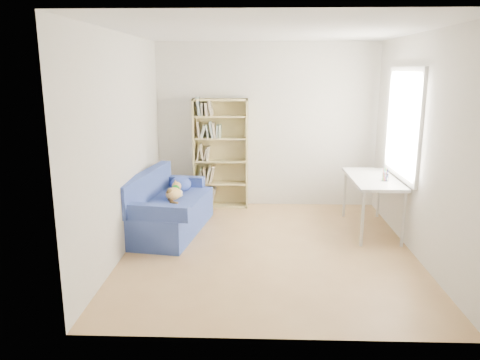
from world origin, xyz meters
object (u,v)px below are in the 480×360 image
at_px(sofa, 168,209).
at_px(bookshelf, 221,158).
at_px(pen_cup, 385,176).
at_px(desk, 373,182).

xyz_separation_m(sofa, bookshelf, (0.64, 1.23, 0.49)).
bearing_deg(bookshelf, pen_cup, -29.37).
xyz_separation_m(bookshelf, desk, (2.15, -1.10, -0.12)).
distance_m(bookshelf, pen_cup, 2.60).
height_order(bookshelf, pen_cup, bookshelf).
bearing_deg(bookshelf, sofa, -117.66).
bearing_deg(desk, bookshelf, 152.97).
relative_size(sofa, pen_cup, 10.55).
height_order(bookshelf, desk, bookshelf).
height_order(desk, pen_cup, pen_cup).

